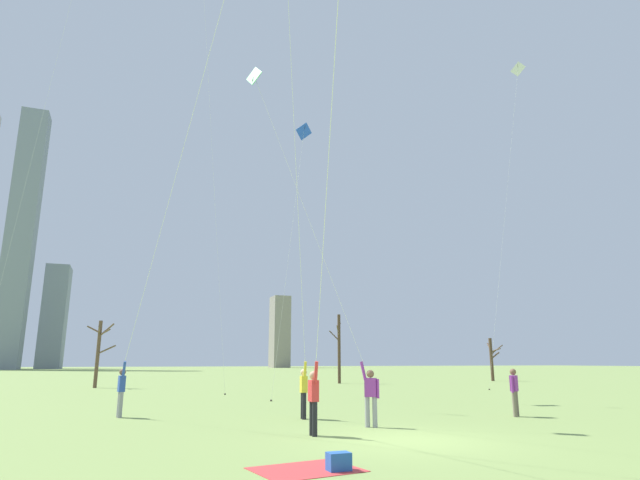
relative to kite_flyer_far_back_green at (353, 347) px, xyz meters
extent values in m
plane|color=#7A934C|center=(0.03, -3.02, -2.30)|extent=(400.00, 400.00, 0.00)
cylinder|color=gray|center=(0.45, -0.46, -1.88)|extent=(0.14, 0.14, 0.85)
cylinder|color=gray|center=(0.27, -0.33, -1.88)|extent=(0.14, 0.14, 0.85)
cube|color=purple|center=(0.36, -0.40, -1.18)|extent=(0.39, 0.36, 0.54)
sphere|color=brown|center=(0.36, -0.40, -0.79)|extent=(0.22, 0.22, 0.22)
cylinder|color=purple|center=(0.53, -0.52, -1.22)|extent=(0.09, 0.09, 0.55)
cylinder|color=purple|center=(0.19, -0.27, -0.71)|extent=(0.22, 0.19, 0.56)
cube|color=green|center=(-2.68, 2.97, 10.25)|extent=(0.42, 0.89, 0.93)
cylinder|color=black|center=(-2.68, 2.97, 10.25)|extent=(0.20, 0.18, 0.60)
cylinder|color=silver|center=(-1.25, 1.35, 4.90)|extent=(2.88, 3.27, 10.72)
cylinder|color=black|center=(-1.84, -1.40, -1.88)|extent=(0.14, 0.14, 0.85)
cylinder|color=black|center=(-1.85, -1.62, -1.88)|extent=(0.14, 0.14, 0.85)
cube|color=red|center=(-1.84, -1.51, -1.18)|extent=(0.21, 0.35, 0.54)
sphere|color=tan|center=(-1.84, -1.51, -0.79)|extent=(0.22, 0.22, 0.22)
cylinder|color=red|center=(-1.84, -1.30, -1.22)|extent=(0.09, 0.09, 0.55)
cylinder|color=red|center=(-1.85, -1.72, -0.71)|extent=(0.10, 0.21, 0.56)
cylinder|color=silver|center=(-3.23, -6.17, 3.55)|extent=(2.78, 8.92, 8.02)
cylinder|color=black|center=(-0.76, 2.53, -1.88)|extent=(0.14, 0.14, 0.85)
cylinder|color=black|center=(-0.78, 2.31, -1.88)|extent=(0.14, 0.14, 0.85)
cube|color=yellow|center=(-0.77, 2.42, -1.18)|extent=(0.24, 0.36, 0.54)
sphere|color=beige|center=(-0.77, 2.42, -0.79)|extent=(0.22, 0.22, 0.22)
cylinder|color=yellow|center=(-0.75, 2.63, -1.22)|extent=(0.09, 0.09, 0.55)
cylinder|color=yellow|center=(-0.79, 2.21, -0.71)|extent=(0.11, 0.21, 0.56)
cylinder|color=silver|center=(-2.79, -1.99, 8.99)|extent=(4.01, 8.40, 18.90)
cylinder|color=gray|center=(-6.53, 5.19, -1.88)|extent=(0.14, 0.14, 0.85)
cylinder|color=gray|center=(-6.49, 4.97, -1.88)|extent=(0.14, 0.14, 0.85)
cube|color=#2D4CA5|center=(-6.51, 5.08, -1.18)|extent=(0.26, 0.37, 0.54)
sphere|color=brown|center=(-6.51, 5.08, -0.79)|extent=(0.22, 0.22, 0.22)
cylinder|color=#2D4CA5|center=(-6.55, 5.28, -1.22)|extent=(0.09, 0.09, 0.55)
cylinder|color=#2D4CA5|center=(-6.47, 4.87, -0.71)|extent=(0.12, 0.21, 0.56)
cylinder|color=silver|center=(-5.22, -0.94, 6.70)|extent=(2.53, 11.62, 14.33)
cylinder|color=#726656|center=(6.31, 0.48, -1.88)|extent=(0.14, 0.14, 0.85)
cylinder|color=#726656|center=(6.49, 0.60, -1.88)|extent=(0.14, 0.14, 0.85)
cube|color=purple|center=(6.40, 0.54, -1.18)|extent=(0.39, 0.36, 0.54)
sphere|color=brown|center=(6.40, 0.54, -0.79)|extent=(0.22, 0.22, 0.22)
cylinder|color=purple|center=(6.23, 0.42, -1.22)|extent=(0.09, 0.09, 0.55)
cylinder|color=purple|center=(6.58, 0.65, -1.22)|extent=(0.09, 0.09, 0.55)
cylinder|color=silver|center=(-12.20, 17.13, 11.11)|extent=(3.10, 2.72, 26.76)
cylinder|color=silver|center=(-2.09, 16.42, 11.59)|extent=(2.63, 0.23, 27.72)
cylinder|color=#3F3833|center=(-0.78, 16.31, -2.26)|extent=(0.10, 0.10, 0.08)
cube|color=blue|center=(2.30, 11.64, 12.52)|extent=(1.08, 0.32, 1.08)
cylinder|color=black|center=(2.30, 11.64, 12.52)|extent=(0.14, 0.23, 0.70)
cylinder|color=silver|center=(1.33, 11.07, 5.13)|extent=(1.95, 1.15, 14.79)
cylinder|color=#3F3833|center=(0.36, 10.50, -2.26)|extent=(0.10, 0.10, 0.08)
cube|color=white|center=(19.92, 13.16, 21.18)|extent=(0.72, 0.89, 1.07)
cylinder|color=black|center=(19.92, 13.16, 21.18)|extent=(0.18, 0.26, 0.69)
cylinder|color=silver|center=(18.37, 14.20, 9.46)|extent=(3.11, 2.08, 23.44)
cylinder|color=#3F3833|center=(16.82, 15.23, -2.26)|extent=(0.10, 0.10, 0.08)
cube|color=#CC3838|center=(-3.44, -5.51, -2.30)|extent=(2.00, 1.67, 0.01)
cube|color=#2659B2|center=(-2.94, -5.81, -2.14)|extent=(0.40, 0.28, 0.30)
cylinder|color=#4C3828|center=(11.60, 28.82, 0.69)|extent=(0.27, 0.27, 5.99)
cylinder|color=#4C3828|center=(11.15, 28.86, 1.80)|extent=(0.97, 0.18, 0.92)
cylinder|color=#4C3828|center=(11.87, 29.31, 2.76)|extent=(0.65, 1.06, 0.57)
cylinder|color=#4C3828|center=(11.27, 28.24, 2.18)|extent=(0.78, 1.27, 0.96)
cylinder|color=#4C3828|center=(28.13, 29.03, -0.22)|extent=(0.31, 0.31, 4.16)
cylinder|color=#4C3828|center=(28.34, 28.57, 0.67)|extent=(0.55, 1.01, 0.43)
cylinder|color=#4C3828|center=(28.30, 29.48, 1.00)|extent=(0.50, 1.01, 0.85)
cylinder|color=#4C3828|center=(28.63, 29.05, 0.15)|extent=(1.08, 0.18, 0.72)
cylinder|color=#4C3828|center=(28.69, 28.81, 0.73)|extent=(1.22, 0.56, 0.97)
cylinder|color=#4C3828|center=(28.67, 29.51, 0.30)|extent=(1.20, 1.09, 0.57)
cylinder|color=brown|center=(-8.12, 27.74, 0.12)|extent=(0.26, 0.26, 4.84)
cylinder|color=brown|center=(-7.77, 27.21, 1.66)|extent=(0.81, 1.14, 0.48)
cylinder|color=brown|center=(-7.53, 27.33, 0.42)|extent=(1.27, 0.94, 0.68)
cylinder|color=brown|center=(-8.57, 27.86, 1.89)|extent=(0.99, 0.36, 0.57)
cylinder|color=brown|center=(-7.65, 27.59, 1.86)|extent=(1.05, 0.44, 1.01)
cylinder|color=brown|center=(-8.15, 27.12, 1.80)|extent=(0.15, 1.27, 0.58)
cube|color=gray|center=(-31.76, 129.64, 30.41)|extent=(6.30, 6.54, 65.43)
cube|color=gray|center=(40.59, 146.52, 8.80)|extent=(5.32, 6.67, 22.22)
cube|color=gray|center=(-23.58, 142.08, 11.25)|extent=(5.80, 9.97, 27.11)
camera|label=1|loc=(-6.70, -14.86, -0.44)|focal=29.36mm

